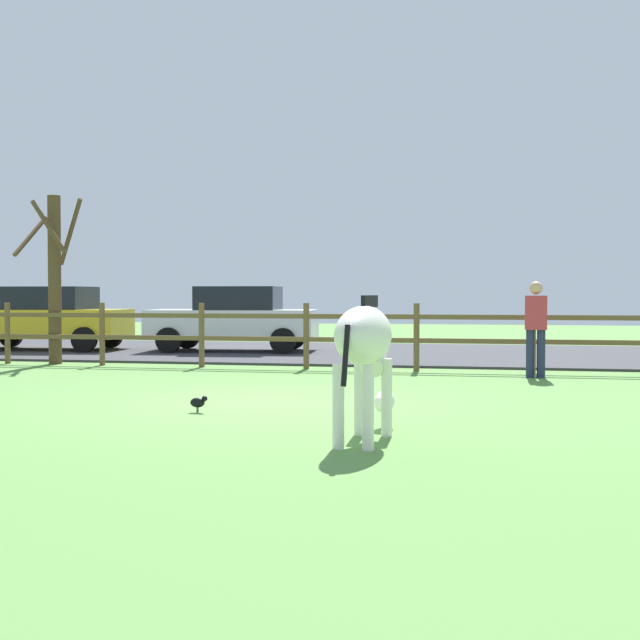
{
  "coord_description": "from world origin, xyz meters",
  "views": [
    {
      "loc": [
        3.02,
        -10.89,
        1.42
      ],
      "look_at": [
        0.52,
        1.15,
        1.05
      ],
      "focal_mm": 48.21,
      "sensor_mm": 36.0,
      "label": 1
    }
  ],
  "objects": [
    {
      "name": "ground_plane",
      "position": [
        0.0,
        0.0,
        0.0
      ],
      "size": [
        60.0,
        60.0,
        0.0
      ],
      "primitive_type": "plane",
      "color": "#5B8C42"
    },
    {
      "name": "parking_asphalt",
      "position": [
        0.0,
        9.3,
        0.03
      ],
      "size": [
        28.0,
        7.4,
        0.05
      ],
      "primitive_type": "cube",
      "color": "#38383D",
      "rests_on": "ground_plane"
    },
    {
      "name": "paddock_fence",
      "position": [
        -0.54,
        5.0,
        0.72
      ],
      "size": [
        21.03,
        0.11,
        1.26
      ],
      "color": "brown",
      "rests_on": "ground_plane"
    },
    {
      "name": "bare_tree",
      "position": [
        -5.84,
        5.14,
        1.84
      ],
      "size": [
        1.2,
        1.16,
        3.43
      ],
      "color": "#513A23",
      "rests_on": "ground_plane"
    },
    {
      "name": "zebra",
      "position": [
        1.77,
        -2.7,
        0.93
      ],
      "size": [
        0.58,
        1.94,
        1.41
      ],
      "color": "white",
      "rests_on": "ground_plane"
    },
    {
      "name": "crow_on_grass",
      "position": [
        -0.49,
        -1.13,
        0.13
      ],
      "size": [
        0.21,
        0.1,
        0.2
      ],
      "color": "black",
      "rests_on": "ground_plane"
    },
    {
      "name": "parked_car_white",
      "position": [
        -3.2,
        8.95,
        0.84
      ],
      "size": [
        4.15,
        2.19,
        1.56
      ],
      "color": "white",
      "rests_on": "parking_asphalt"
    },
    {
      "name": "parked_car_yellow",
      "position": [
        -7.92,
        8.55,
        0.84
      ],
      "size": [
        4.12,
        2.14,
        1.56
      ],
      "color": "yellow",
      "rests_on": "parking_asphalt"
    },
    {
      "name": "visitor_near_fence",
      "position": [
        3.66,
        4.12,
        0.91
      ],
      "size": [
        0.36,
        0.22,
        1.64
      ],
      "color": "#232847",
      "rests_on": "ground_plane"
    }
  ]
}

